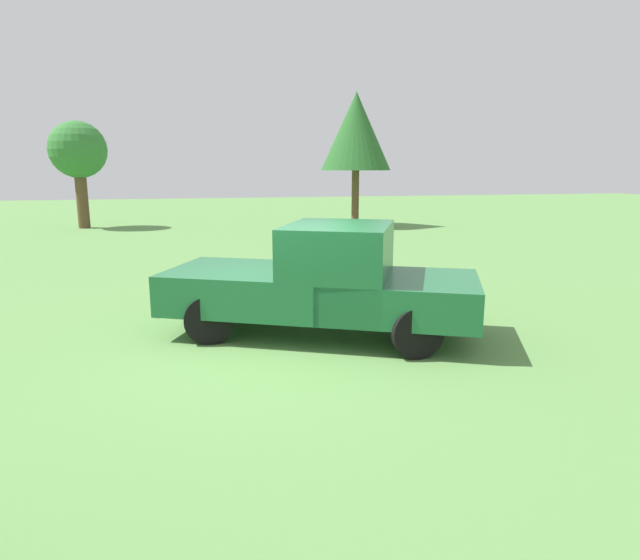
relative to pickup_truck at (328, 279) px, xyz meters
name	(u,v)px	position (x,y,z in m)	size (l,w,h in m)	color
ground_plane	(286,349)	(0.77, 0.57, -0.93)	(80.00, 80.00, 0.00)	#5B8C47
pickup_truck	(328,279)	(0.00, 0.00, 0.00)	(5.27, 3.75, 1.80)	black
tree_back_left	(78,152)	(7.04, -17.40, 2.36)	(2.42, 2.42, 4.59)	brown
tree_far_center	(356,132)	(-4.87, -15.68, 3.24)	(3.10, 3.10, 5.87)	brown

